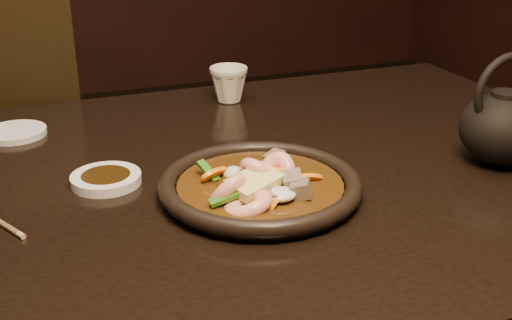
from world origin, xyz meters
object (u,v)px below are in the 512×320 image
object	(u,v)px
tea_cup	(229,83)
teapot	(503,124)
plate	(260,186)
table	(152,229)

from	to	relation	value
tea_cup	teapot	distance (m)	0.54
plate	teapot	size ratio (longest dim) A/B	1.64
plate	tea_cup	world-z (taller)	tea_cup
plate	tea_cup	bearing A→B (deg)	76.94
table	teapot	xyz separation A→B (m)	(0.53, -0.12, 0.14)
plate	tea_cup	size ratio (longest dim) A/B	3.73
teapot	tea_cup	bearing A→B (deg)	122.63
table	tea_cup	bearing A→B (deg)	54.35
table	plate	bearing A→B (deg)	-34.89
table	teapot	size ratio (longest dim) A/B	9.13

